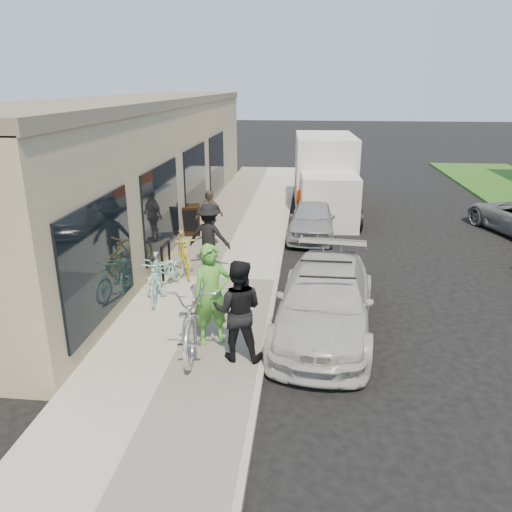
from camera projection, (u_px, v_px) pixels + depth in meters
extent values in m
plane|color=black|center=(290.00, 348.00, 9.22)|extent=(120.00, 120.00, 0.00)
cube|color=#ACA99B|center=(213.00, 280.00, 12.21)|extent=(3.00, 34.00, 0.15)
cube|color=#A29B94|center=(276.00, 283.00, 12.06)|extent=(0.12, 34.00, 0.13)
cube|color=tan|center=(143.00, 167.00, 16.59)|extent=(3.50, 20.00, 4.00)
cube|color=#736756|center=(138.00, 101.00, 15.90)|extent=(3.60, 20.00, 0.25)
cube|color=black|center=(100.00, 260.00, 9.03)|extent=(0.06, 3.00, 2.20)
cube|color=black|center=(162.00, 208.00, 12.79)|extent=(0.06, 3.00, 2.20)
cube|color=black|center=(195.00, 180.00, 16.55)|extent=(0.06, 3.00, 2.20)
cube|color=black|center=(217.00, 162.00, 20.31)|extent=(0.06, 3.00, 2.20)
cylinder|color=black|center=(162.00, 265.00, 11.81)|extent=(0.06, 0.06, 0.84)
cylinder|color=black|center=(169.00, 257.00, 12.33)|extent=(0.06, 0.06, 0.84)
cylinder|color=black|center=(165.00, 244.00, 11.93)|extent=(0.08, 0.56, 0.06)
cube|color=black|center=(190.00, 222.00, 15.19)|extent=(0.62, 0.34, 0.96)
cube|color=black|center=(191.00, 219.00, 15.52)|extent=(0.62, 0.34, 0.96)
cube|color=black|center=(190.00, 221.00, 15.14)|extent=(0.49, 0.24, 0.69)
imported|color=#B8B8B3|center=(325.00, 300.00, 9.68)|extent=(2.24, 4.61, 1.29)
cylinder|color=black|center=(327.00, 278.00, 9.01)|extent=(1.02, 0.04, 0.04)
cylinder|color=black|center=(326.00, 262.00, 9.82)|extent=(1.02, 0.04, 0.04)
imported|color=#A3A3A8|center=(313.00, 218.00, 15.77)|extent=(1.65, 3.61, 1.20)
cube|color=silver|center=(329.00, 202.00, 16.69)|extent=(1.95, 1.95, 1.77)
cube|color=black|center=(330.00, 191.00, 16.57)|extent=(1.73, 0.13, 0.84)
cube|color=silver|center=(324.00, 171.00, 19.15)|extent=(2.32, 4.01, 2.70)
cube|color=#E64A0D|center=(323.00, 187.00, 19.35)|extent=(2.34, 4.03, 0.51)
cylinder|color=black|center=(301.00, 220.00, 16.47)|extent=(0.27, 0.76, 0.75)
cylinder|color=black|center=(358.00, 220.00, 16.37)|extent=(0.27, 0.76, 0.75)
cylinder|color=black|center=(300.00, 212.00, 17.44)|extent=(0.27, 0.76, 0.75)
cylinder|color=black|center=(354.00, 213.00, 17.34)|extent=(0.27, 0.76, 0.75)
cylinder|color=black|center=(298.00, 191.00, 20.78)|extent=(0.27, 0.76, 0.75)
cylinder|color=black|center=(343.00, 192.00, 20.68)|extent=(0.27, 0.76, 0.75)
imported|color=silver|center=(197.00, 311.00, 8.88)|extent=(1.08, 2.56, 1.31)
imported|color=#4FA135|center=(212.00, 294.00, 8.88)|extent=(0.80, 0.67, 1.85)
imported|color=black|center=(238.00, 310.00, 8.35)|extent=(0.87, 0.68, 1.78)
imported|color=#9AE6D8|center=(156.00, 277.00, 10.86)|extent=(0.74, 1.67, 0.97)
imported|color=#9AE6D8|center=(166.00, 272.00, 11.44)|extent=(0.95, 1.60, 0.80)
imported|color=gold|center=(183.00, 253.00, 12.33)|extent=(1.08, 1.74, 1.01)
imported|color=black|center=(209.00, 236.00, 12.57)|extent=(1.17, 0.78, 1.68)
imported|color=brown|center=(209.00, 217.00, 14.57)|extent=(0.94, 0.91, 1.58)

